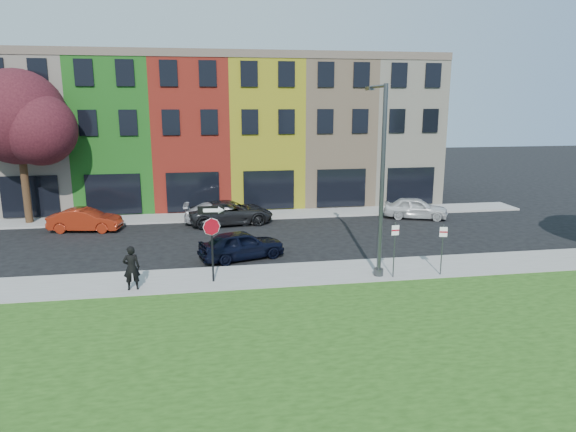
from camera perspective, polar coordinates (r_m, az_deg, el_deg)
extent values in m
plane|color=black|center=(19.43, 4.03, -9.51)|extent=(120.00, 120.00, 0.00)
cube|color=gray|center=(22.62, 7.23, -6.17)|extent=(40.00, 3.00, 0.12)
cube|color=gray|center=(33.31, -6.99, -0.02)|extent=(40.00, 2.40, 0.12)
cube|color=beige|center=(40.22, -25.13, 8.18)|extent=(5.00, 10.00, 10.00)
cube|color=green|center=(39.18, -18.01, 8.67)|extent=(5.00, 10.00, 10.00)
cube|color=red|center=(38.77, -10.60, 9.03)|extent=(5.00, 10.00, 10.00)
cube|color=yellow|center=(38.99, -3.14, 9.24)|extent=(5.00, 10.00, 10.00)
cube|color=tan|center=(39.85, 4.12, 9.30)|extent=(5.00, 10.00, 10.00)
cube|color=beige|center=(41.29, 10.97, 9.22)|extent=(5.00, 10.00, 10.00)
cube|color=black|center=(34.17, -6.31, 2.78)|extent=(30.00, 0.12, 2.60)
cylinder|color=black|center=(20.89, -8.42, -3.22)|extent=(0.08, 0.08, 3.07)
cylinder|color=white|center=(20.67, -8.49, -1.19)|extent=(0.72, 0.09, 0.72)
cylinder|color=maroon|center=(20.65, -8.49, -1.21)|extent=(0.68, 0.08, 0.68)
cube|color=black|center=(20.52, -8.55, 0.64)|extent=(1.05, 0.13, 0.34)
cube|color=white|center=(20.49, -8.55, 0.62)|extent=(0.66, 0.08, 0.14)
imported|color=black|center=(20.88, -17.00, -5.52)|extent=(0.75, 0.59, 1.77)
imported|color=black|center=(24.35, -5.16, -3.20)|extent=(3.97, 4.99, 1.38)
imported|color=maroon|center=(31.61, -21.61, -0.40)|extent=(2.55, 4.41, 1.32)
imported|color=#A6A6AB|center=(31.47, -7.41, 0.32)|extent=(2.06, 4.58, 1.30)
imported|color=black|center=(31.31, -6.38, 0.40)|extent=(3.68, 5.72, 1.42)
imported|color=silver|center=(33.60, 14.00, 0.88)|extent=(4.24, 5.03, 1.35)
cylinder|color=#434547|center=(21.21, 10.41, 3.60)|extent=(0.18, 0.18, 7.88)
cylinder|color=#434547|center=(22.11, 10.02, -6.14)|extent=(0.40, 0.40, 0.30)
cylinder|color=#434547|center=(21.91, 9.96, 13.99)|extent=(0.15, 2.00, 0.12)
cube|color=#434547|center=(22.96, 9.08, 13.83)|extent=(0.26, 0.55, 0.16)
cylinder|color=#434547|center=(21.70, 11.71, -3.72)|extent=(0.05, 0.05, 2.36)
cube|color=white|center=(21.45, 11.84, -1.56)|extent=(0.32, 0.04, 0.42)
cube|color=maroon|center=(21.43, 11.86, -1.58)|extent=(0.32, 0.03, 0.06)
cylinder|color=#434547|center=(22.56, 16.73, -3.62)|extent=(0.05, 0.05, 2.18)
cube|color=white|center=(22.33, 16.89, -1.71)|extent=(0.32, 0.10, 0.42)
cube|color=maroon|center=(22.31, 16.91, -1.72)|extent=(0.31, 0.09, 0.06)
cylinder|color=#311C10|center=(34.51, -27.13, 2.91)|extent=(0.44, 0.44, 4.36)
sphere|color=black|center=(34.16, -27.83, 9.71)|extent=(5.51, 5.51, 5.51)
sphere|color=black|center=(32.99, -25.86, 8.65)|extent=(4.13, 4.13, 4.13)
sphere|color=black|center=(35.49, -29.18, 8.73)|extent=(3.86, 3.86, 3.86)
sphere|color=black|center=(34.59, -27.27, 11.39)|extent=(3.30, 3.30, 3.30)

